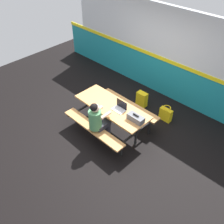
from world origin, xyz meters
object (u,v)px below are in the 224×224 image
object	(u,v)px
student_nearer	(98,120)
backpack_dark	(142,99)
laptop_silver	(120,108)
toolbox_grey	(136,118)
picnic_table_main	(112,111)
tote_bag_bright	(166,114)

from	to	relation	value
student_nearer	backpack_dark	distance (m)	1.92
student_nearer	backpack_dark	xyz separation A→B (m)	(-0.14, 1.86, -0.49)
student_nearer	laptop_silver	xyz separation A→B (m)	(0.14, 0.59, 0.08)
laptop_silver	toolbox_grey	xyz separation A→B (m)	(0.53, -0.05, 0.02)
picnic_table_main	laptop_silver	bearing A→B (deg)	8.56
student_nearer	tote_bag_bright	world-z (taller)	student_nearer
toolbox_grey	backpack_dark	world-z (taller)	toolbox_grey
backpack_dark	tote_bag_bright	distance (m)	0.86
picnic_table_main	laptop_silver	distance (m)	0.31
toolbox_grey	backpack_dark	size ratio (longest dim) A/B	0.91
laptop_silver	backpack_dark	distance (m)	1.41
student_nearer	toolbox_grey	bearing A→B (deg)	39.11
backpack_dark	toolbox_grey	bearing A→B (deg)	-58.40
picnic_table_main	laptop_silver	world-z (taller)	laptop_silver
tote_bag_bright	picnic_table_main	bearing A→B (deg)	-122.94
picnic_table_main	student_nearer	distance (m)	0.58
student_nearer	laptop_silver	world-z (taller)	student_nearer
laptop_silver	picnic_table_main	bearing A→B (deg)	-171.44
backpack_dark	tote_bag_bright	bearing A→B (deg)	-3.83
laptop_silver	tote_bag_bright	bearing A→B (deg)	64.27
picnic_table_main	backpack_dark	world-z (taller)	picnic_table_main
picnic_table_main	tote_bag_bright	distance (m)	1.53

